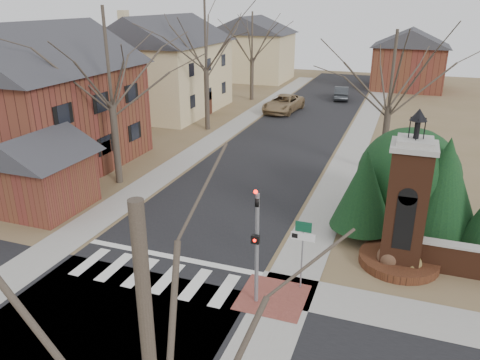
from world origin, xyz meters
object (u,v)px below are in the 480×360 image
at_px(pickup_truck, 283,104).
at_px(distant_car, 341,93).
at_px(traffic_signal_pole, 257,238).
at_px(sign_post, 303,242).
at_px(brick_gate_monument, 405,216).

height_order(pickup_truck, distant_car, pickup_truck).
distance_m(traffic_signal_pole, pickup_truck, 30.72).
xyz_separation_m(sign_post, brick_gate_monument, (3.41, 3.01, 0.22)).
relative_size(brick_gate_monument, distant_car, 1.53).
height_order(sign_post, brick_gate_monument, brick_gate_monument).
height_order(traffic_signal_pole, distant_car, traffic_signal_pole).
distance_m(sign_post, pickup_truck, 29.66).
xyz_separation_m(traffic_signal_pole, distant_car, (-2.70, 37.84, -1.89)).
distance_m(brick_gate_monument, pickup_truck, 28.04).
height_order(sign_post, distant_car, sign_post).
bearing_deg(sign_post, brick_gate_monument, 41.42).
relative_size(sign_post, distant_car, 0.65).
bearing_deg(brick_gate_monument, traffic_signal_pole, -136.76).
bearing_deg(traffic_signal_pole, sign_post, 47.57).
xyz_separation_m(traffic_signal_pole, pickup_truck, (-7.04, 29.85, -1.79)).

